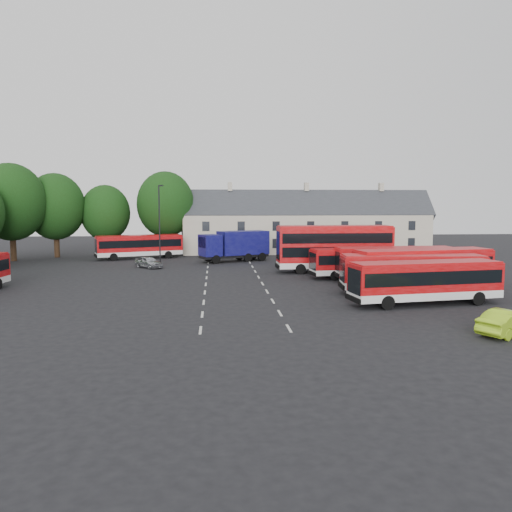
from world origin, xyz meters
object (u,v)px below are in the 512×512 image
object	(u,v)px
bus_dd_south	(335,246)
silver_car	(149,262)
bus_row_a	(426,279)
box_truck	(235,245)
lime_car	(509,322)
lamppost	(160,222)

from	to	relation	value
bus_dd_south	silver_car	bearing A→B (deg)	164.55
bus_row_a	bus_dd_south	bearing A→B (deg)	90.17
box_truck	lime_car	xyz separation A→B (m)	(13.39, -35.61, -1.38)
bus_dd_south	lamppost	bearing A→B (deg)	153.67
lime_car	bus_dd_south	bearing A→B (deg)	-21.46
bus_row_a	silver_car	world-z (taller)	bus_row_a
silver_car	lime_car	distance (m)	38.05
bus_dd_south	lamppost	size ratio (longest dim) A/B	1.28
bus_dd_south	lime_car	xyz separation A→B (m)	(3.57, -25.09, -2.05)
box_truck	silver_car	size ratio (longest dim) A/B	2.32
bus_row_a	lime_car	world-z (taller)	bus_row_a
bus_dd_south	box_truck	xyz separation A→B (m)	(-9.82, 10.52, -0.66)
silver_car	lime_car	xyz separation A→B (m)	(23.17, -30.18, 0.05)
lime_car	lamppost	distance (m)	40.88
silver_car	lamppost	bearing A→B (deg)	35.94
silver_car	lime_car	bearing A→B (deg)	-93.62
bus_row_a	box_truck	distance (m)	30.00
bus_dd_south	silver_car	distance (m)	20.36
silver_car	lime_car	size ratio (longest dim) A/B	0.90
bus_dd_south	box_truck	world-z (taller)	bus_dd_south
bus_row_a	bus_dd_south	size ratio (longest dim) A/B	0.93
bus_row_a	lime_car	bearing A→B (deg)	-89.97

